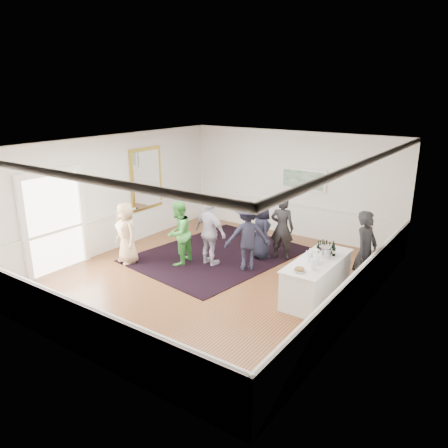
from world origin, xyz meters
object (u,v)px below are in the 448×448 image
Objects in this scene: guest_dark_a at (247,236)px; nut_bowl at (299,270)px; ice_bucket at (325,252)px; serving_table at (317,278)px; guest_tan at (126,233)px; guest_navy at (261,231)px; bartender at (365,252)px; guest_green at (179,233)px; guest_lilac at (210,232)px; guest_dark_b at (282,228)px.

guest_dark_a reaches higher than nut_bowl.
ice_bucket is at bearing 132.80° from guest_dark_a.
serving_table is at bearing -102.71° from ice_bucket.
guest_tan is 6.21× the size of ice_bucket.
ice_bucket is (2.22, -1.10, 0.22)m from guest_navy.
bartender is at bearing 33.79° from guest_tan.
guest_green is at bearing -172.64° from ice_bucket.
guest_dark_a is at bearing 147.87° from nut_bowl.
guest_lilac is at bearing 46.91° from guest_tan.
guest_tan is 1.36m from guest_green.
guest_tan is 5.05m from ice_bucket.
serving_table is 3.03m from guest_lilac.
nut_bowl is at bearing -95.46° from ice_bucket.
guest_navy reaches higher than ice_bucket.
guest_navy is at bearing 14.91° from guest_dark_b.
guest_green is at bearing -176.04° from serving_table.
guest_dark_b is (0.36, 1.14, -0.03)m from guest_dark_a.
guest_lilac is at bearing 33.95° from guest_dark_b.
ice_bucket is at bearing 29.32° from guest_tan.
guest_tan is (-5.58, -1.83, -0.13)m from bartender.
guest_green reaches higher than serving_table.
ice_bucket is at bearing 141.33° from bartender.
bartender is at bearing 43.13° from ice_bucket.
guest_lilac is at bearing -24.12° from guest_dark_a.
guest_lilac is 1.93m from guest_dark_b.
guest_green reaches higher than nut_bowl.
guest_tan is at bearing -178.20° from nut_bowl.
guest_green is 2.20m from guest_navy.
guest_lilac reaches higher than nut_bowl.
guest_dark_a reaches higher than guest_lilac.
nut_bowl is (4.80, 0.15, 0.10)m from guest_tan.
nut_bowl is (-0.78, -1.68, -0.02)m from bartender.
ice_bucket is at bearing 89.66° from guest_green.
serving_table is at bearing 26.90° from guest_tan.
nut_bowl is (1.65, -2.40, 0.06)m from guest_dark_b.
bartender is at bearing 147.25° from guest_dark_a.
guest_dark_b reaches higher than ice_bucket.
guest_navy is at bearing 89.03° from bartender.
guest_dark_a is 2.12m from ice_bucket.
guest_tan is 6.76× the size of nut_bowl.
serving_table is 3.72m from guest_green.
guest_dark_b is (2.00, 1.85, 0.01)m from guest_green.
bartender is 1.16× the size of guest_tan.
guest_dark_b is 6.55× the size of ice_bucket.
guest_lilac is 1.15× the size of guest_navy.
serving_table is 1.33× the size of guest_tan.
nut_bowl is at bearing 17.47° from guest_tan.
bartender is at bearing 149.55° from guest_dark_b.
nut_bowl is at bearing 163.29° from bartender.
guest_navy is (-0.48, -0.26, -0.09)m from guest_dark_b.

